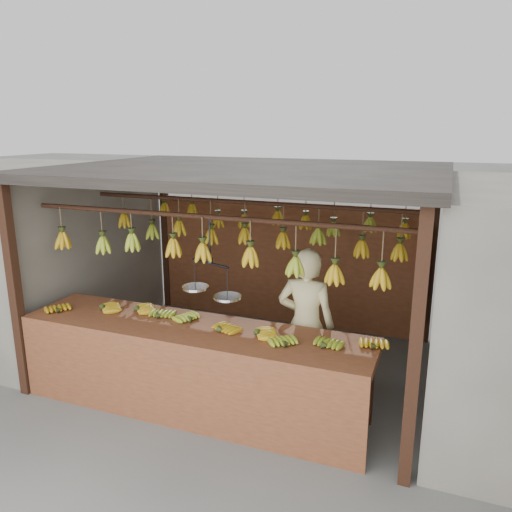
% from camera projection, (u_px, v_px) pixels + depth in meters
% --- Properties ---
extents(ground, '(80.00, 80.00, 0.00)m').
position_uv_depth(ground, '(247.00, 364.00, 6.14)').
color(ground, '#5B5B57').
extents(stall, '(4.30, 3.30, 2.40)m').
position_uv_depth(stall, '(257.00, 201.00, 5.95)').
color(stall, black).
rests_on(stall, ground).
extents(neighbor_left, '(3.00, 3.00, 2.30)m').
position_uv_depth(neighbor_left, '(13.00, 248.00, 7.11)').
color(neighbor_left, slate).
rests_on(neighbor_left, ground).
extents(counter, '(3.68, 0.82, 0.96)m').
position_uv_depth(counter, '(189.00, 349.00, 4.90)').
color(counter, brown).
rests_on(counter, ground).
extents(hanging_bananas, '(3.59, 2.24, 0.40)m').
position_uv_depth(hanging_bananas, '(246.00, 235.00, 5.73)').
color(hanging_bananas, '#B68913').
rests_on(hanging_bananas, ground).
extents(balance_scale, '(0.69, 0.42, 0.77)m').
position_uv_depth(balance_scale, '(211.00, 288.00, 4.91)').
color(balance_scale, black).
rests_on(balance_scale, ground).
extents(vendor, '(0.62, 0.42, 1.65)m').
position_uv_depth(vendor, '(306.00, 325.00, 5.19)').
color(vendor, beige).
rests_on(vendor, ground).
extents(bag_bundles, '(0.08, 0.26, 1.25)m').
position_uv_depth(bag_bundles, '(425.00, 275.00, 6.44)').
color(bag_bundles, yellow).
rests_on(bag_bundles, ground).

